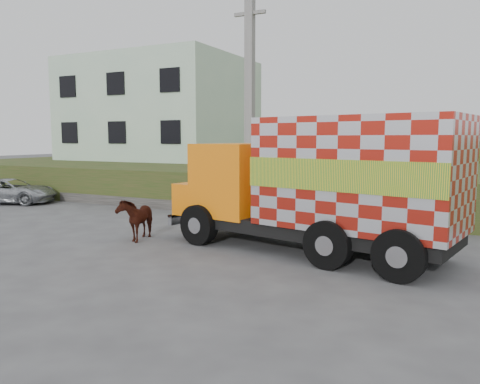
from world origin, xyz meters
The scene contains 10 objects.
ground centered at (0.00, 0.00, 0.00)m, with size 120.00×120.00×0.00m, color #474749.
embankment centered at (0.00, 10.00, 0.75)m, with size 40.00×12.00×1.50m, color #274517.
embankment_far centered at (0.00, 22.00, 1.50)m, with size 40.00×12.00×3.00m, color #274517.
retaining_strip centered at (-2.00, 4.20, 0.20)m, with size 16.00×0.50×0.40m, color #595651.
building centered at (-11.00, 13.00, 4.50)m, with size 10.00×8.00×6.00m, color silver.
utility_pole centered at (-1.00, 4.60, 4.08)m, with size 1.20×0.30×8.00m.
cargo_truck centered at (3.07, -0.04, 1.69)m, with size 7.67×3.77×3.28m.
cow centered at (-1.95, -0.76, 0.59)m, with size 0.64×1.41×1.19m, color #361E0D.
suv centered at (-11.41, 2.57, 0.53)m, with size 1.76×3.82×1.06m, color #B0B6BA.
pedestrian centered at (-0.20, 7.24, 2.28)m, with size 0.57×0.37×1.57m, color #312F2C.
Camera 1 is at (6.30, -10.96, 2.82)m, focal length 35.00 mm.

